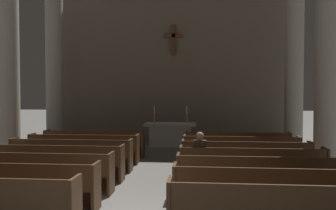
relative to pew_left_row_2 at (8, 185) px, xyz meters
The scene contains 21 objects.
pew_left_row_2 is the anchor object (origin of this frame).
pew_left_row_3 1.13m from the pew_left_row_2, 90.00° to the left, with size 3.61×0.50×0.95m.
pew_left_row_4 2.26m from the pew_left_row_2, 90.00° to the left, with size 3.61×0.50×0.95m.
pew_left_row_5 3.39m from the pew_left_row_2, 90.00° to the left, with size 3.61×0.50×0.95m.
pew_left_row_6 4.52m from the pew_left_row_2, 90.00° to the left, with size 3.61×0.50×0.95m.
pew_left_row_7 5.65m from the pew_left_row_2, 90.00° to the left, with size 3.61×0.50×0.95m.
pew_right_row_2 5.08m from the pew_left_row_2, ahead, with size 3.61×0.50×0.95m.
pew_right_row_3 5.20m from the pew_left_row_2, 12.55° to the left, with size 3.61×0.50×0.95m.
pew_right_row_4 5.56m from the pew_left_row_2, 24.00° to the left, with size 3.61×0.50×0.95m.
pew_right_row_5 6.11m from the pew_left_row_2, 33.74° to the left, with size 3.61×0.50×0.95m.
pew_right_row_6 6.80m from the pew_left_row_2, 41.68° to the left, with size 3.61×0.50×0.95m.
pew_right_row_7 7.60m from the pew_left_row_2, 48.06° to the left, with size 3.61×0.50×0.95m.
column_left_second 6.19m from the pew_left_row_2, 119.62° to the left, with size 1.13×1.13×7.58m.
column_right_second 9.52m from the pew_left_row_2, 30.84° to the left, with size 1.13×1.13×7.58m.
column_left_third 9.35m from the pew_left_row_2, 107.30° to the left, with size 1.13×1.13×7.58m.
column_right_third 11.82m from the pew_left_row_2, 47.46° to the left, with size 1.13×1.13×7.58m.
altar 8.68m from the pew_left_row_2, 72.99° to the left, with size 2.20×0.90×1.01m.
candlestick_left 8.54m from the pew_left_row_2, 77.51° to the left, with size 0.16×0.16×0.72m.
candlestick_right 8.95m from the pew_left_row_2, 68.68° to the left, with size 0.16×0.16×0.72m.
apse_with_cross 11.28m from the pew_left_row_2, 76.12° to the left, with size 11.51×0.42×8.73m.
lone_worshipper 4.43m from the pew_left_row_2, 31.29° to the left, with size 0.32×0.43×1.32m.
Camera 1 is at (1.22, -5.43, 2.31)m, focal length 37.21 mm.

